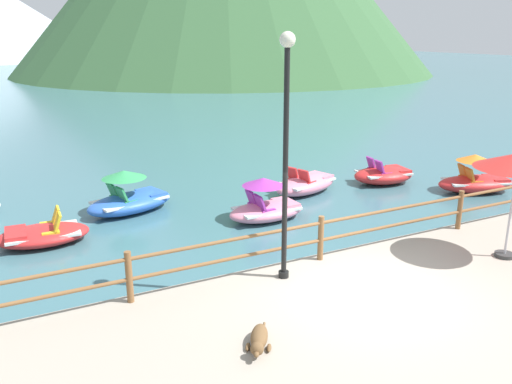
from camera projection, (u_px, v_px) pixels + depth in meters
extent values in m
plane|color=#3D6B75|center=(62.00, 94.00, 43.89)|extent=(200.00, 200.00, 0.00)
cube|color=#A39989|center=(460.00, 364.00, 7.86)|extent=(28.00, 8.00, 0.40)
cylinder|color=brown|center=(129.00, 277.00, 9.14)|extent=(0.12, 0.12, 0.95)
cylinder|color=brown|center=(321.00, 238.00, 10.86)|extent=(0.12, 0.12, 0.95)
cylinder|color=brown|center=(460.00, 210.00, 12.59)|extent=(0.12, 0.12, 0.95)
cylinder|color=brown|center=(321.00, 223.00, 10.77)|extent=(23.80, 0.07, 0.07)
cylinder|color=brown|center=(321.00, 240.00, 10.88)|extent=(23.80, 0.07, 0.07)
cylinder|color=black|center=(285.00, 169.00, 9.59)|extent=(0.10, 0.10, 4.30)
sphere|color=silver|center=(288.00, 40.00, 8.93)|extent=(0.28, 0.28, 0.28)
cylinder|color=black|center=(284.00, 274.00, 10.19)|extent=(0.20, 0.20, 0.12)
cylinder|color=#B2B2B7|center=(511.00, 212.00, 10.84)|extent=(0.05, 0.05, 2.00)
cylinder|color=#333333|center=(504.00, 255.00, 11.12)|extent=(0.40, 0.40, 0.08)
ellipsoid|color=brown|center=(259.00, 337.00, 7.99)|extent=(0.56, 0.68, 0.24)
sphere|color=brown|center=(257.00, 349.00, 7.62)|extent=(0.20, 0.20, 0.20)
ellipsoid|color=brown|center=(256.00, 354.00, 7.52)|extent=(0.13, 0.14, 0.08)
cylinder|color=brown|center=(264.00, 327.00, 8.41)|extent=(0.15, 0.21, 0.04)
ellipsoid|color=brown|center=(248.00, 347.00, 7.87)|extent=(0.17, 0.21, 0.07)
ellipsoid|color=brown|center=(269.00, 348.00, 7.85)|extent=(0.17, 0.21, 0.07)
ellipsoid|color=red|center=(476.00, 184.00, 16.95)|extent=(2.72, 1.95, 0.54)
cube|color=silver|center=(476.00, 181.00, 16.92)|extent=(2.14, 1.57, 0.06)
cube|color=orange|center=(475.00, 181.00, 16.65)|extent=(0.51, 0.51, 0.08)
cube|color=orange|center=(470.00, 175.00, 16.57)|extent=(0.33, 0.45, 0.43)
cube|color=orange|center=(467.00, 177.00, 17.10)|extent=(0.51, 0.51, 0.08)
cube|color=orange|center=(462.00, 171.00, 17.02)|extent=(0.33, 0.45, 0.43)
cube|color=red|center=(496.00, 179.00, 16.98)|extent=(0.79, 0.96, 0.12)
cone|color=orange|center=(475.00, 158.00, 16.68)|extent=(1.44, 1.44, 0.22)
ellipsoid|color=blue|center=(130.00, 203.00, 15.05)|extent=(2.81, 1.94, 0.54)
cube|color=silver|center=(130.00, 200.00, 15.03)|extent=(2.21, 1.57, 0.06)
cube|color=#339956|center=(128.00, 201.00, 14.70)|extent=(0.49, 0.49, 0.08)
cube|color=#339956|center=(122.00, 195.00, 14.52)|extent=(0.31, 0.44, 0.43)
cube|color=#339956|center=(119.00, 197.00, 15.07)|extent=(0.49, 0.49, 0.08)
cube|color=#339956|center=(113.00, 191.00, 14.89)|extent=(0.31, 0.44, 0.43)
cube|color=blue|center=(151.00, 193.00, 15.47)|extent=(0.79, 1.03, 0.12)
cone|color=#339956|center=(124.00, 174.00, 14.72)|extent=(1.53, 1.53, 0.22)
ellipsoid|color=pink|center=(267.00, 211.00, 14.45)|extent=(2.23, 1.28, 0.48)
cube|color=silver|center=(267.00, 208.00, 14.42)|extent=(1.74, 1.05, 0.06)
cube|color=purple|center=(266.00, 209.00, 14.12)|extent=(0.41, 0.41, 0.08)
cube|color=purple|center=(260.00, 203.00, 13.97)|extent=(0.22, 0.41, 0.43)
cube|color=purple|center=(257.00, 204.00, 14.53)|extent=(0.41, 0.41, 0.08)
cube|color=purple|center=(251.00, 198.00, 14.38)|extent=(0.22, 0.41, 0.43)
cube|color=pink|center=(285.00, 203.00, 14.68)|extent=(0.51, 0.86, 0.12)
cone|color=purple|center=(263.00, 182.00, 14.15)|extent=(1.18, 1.18, 0.22)
ellipsoid|color=red|center=(43.00, 235.00, 12.80)|extent=(2.22, 1.41, 0.44)
cube|color=silver|center=(43.00, 232.00, 12.78)|extent=(1.73, 1.15, 0.06)
cube|color=yellow|center=(49.00, 225.00, 13.05)|extent=(0.42, 0.42, 0.08)
cube|color=yellow|center=(55.00, 216.00, 13.06)|extent=(0.22, 0.41, 0.43)
cube|color=yellow|center=(50.00, 232.00, 12.60)|extent=(0.42, 0.42, 0.08)
cube|color=yellow|center=(57.00, 222.00, 12.60)|extent=(0.22, 0.41, 0.43)
cube|color=red|center=(16.00, 234.00, 12.53)|extent=(0.52, 0.94, 0.12)
ellipsoid|color=red|center=(383.00, 175.00, 17.95)|extent=(2.28, 1.62, 0.55)
cube|color=silver|center=(384.00, 172.00, 17.92)|extent=(1.78, 1.32, 0.06)
cube|color=purple|center=(384.00, 173.00, 17.60)|extent=(0.45, 0.45, 0.08)
cube|color=purple|center=(380.00, 167.00, 17.48)|extent=(0.26, 0.42, 0.43)
cube|color=purple|center=(375.00, 169.00, 18.09)|extent=(0.45, 0.45, 0.08)
cube|color=purple|center=(371.00, 163.00, 17.97)|extent=(0.26, 0.42, 0.43)
cube|color=red|center=(398.00, 169.00, 18.08)|extent=(0.59, 1.00, 0.12)
ellipsoid|color=pink|center=(306.00, 184.00, 16.85)|extent=(2.72, 1.88, 0.56)
cube|color=silver|center=(306.00, 181.00, 16.82)|extent=(2.14, 1.51, 0.06)
cube|color=red|center=(308.00, 182.00, 16.52)|extent=(0.50, 0.50, 0.08)
cube|color=red|center=(304.00, 176.00, 16.33)|extent=(0.32, 0.44, 0.43)
cube|color=red|center=(296.00, 179.00, 16.83)|extent=(0.50, 0.50, 0.08)
cube|color=red|center=(293.00, 173.00, 16.65)|extent=(0.32, 0.44, 0.43)
cube|color=pink|center=(319.00, 176.00, 17.26)|extent=(0.77, 0.95, 0.12)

